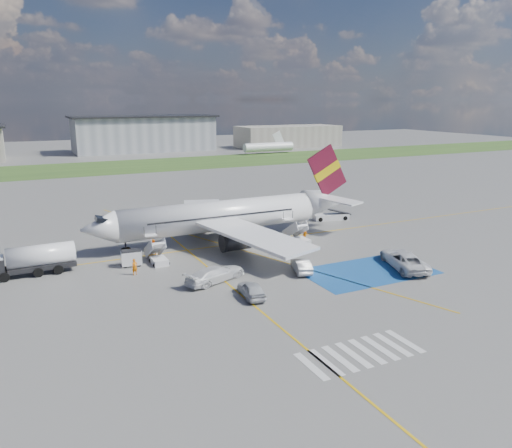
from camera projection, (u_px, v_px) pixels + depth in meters
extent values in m
plane|color=#60605E|center=(268.00, 274.00, 52.72)|extent=(400.00, 400.00, 0.00)
cube|color=#2D4C1E|center=(108.00, 167.00, 135.55)|extent=(400.00, 30.00, 0.01)
cube|color=gold|center=(225.00, 245.00, 63.19)|extent=(120.00, 0.20, 0.01)
cube|color=gold|center=(270.00, 319.00, 41.88)|extent=(0.20, 60.00, 0.01)
cube|color=gold|center=(225.00, 245.00, 63.19)|extent=(20.71, 56.45, 0.01)
cube|color=#174B8E|center=(368.00, 271.00, 53.49)|extent=(14.00, 8.00, 0.01)
cube|color=silver|center=(311.00, 366.00, 34.47)|extent=(0.60, 4.00, 0.01)
cube|color=silver|center=(326.00, 362.00, 34.99)|extent=(0.60, 4.00, 0.01)
cube|color=silver|center=(340.00, 359.00, 35.50)|extent=(0.60, 4.00, 0.01)
cube|color=silver|center=(354.00, 355.00, 36.01)|extent=(0.60, 4.00, 0.01)
cube|color=silver|center=(367.00, 351.00, 36.52)|extent=(0.60, 4.00, 0.01)
cube|color=silver|center=(380.00, 348.00, 37.03)|extent=(0.60, 4.00, 0.01)
cube|color=silver|center=(392.00, 345.00, 37.54)|extent=(0.60, 4.00, 0.01)
cube|color=silver|center=(405.00, 341.00, 38.05)|extent=(0.60, 4.00, 0.01)
cube|color=gray|center=(144.00, 134.00, 177.49)|extent=(48.00, 18.00, 12.00)
cube|color=gray|center=(288.00, 136.00, 195.27)|extent=(40.00, 16.00, 8.00)
cylinder|color=white|center=(219.00, 216.00, 64.11)|extent=(26.00, 3.90, 3.90)
cone|color=white|center=(98.00, 229.00, 57.72)|extent=(4.00, 3.90, 3.90)
cube|color=black|center=(103.00, 219.00, 57.72)|extent=(1.67, 1.90, 0.82)
cone|color=white|center=(324.00, 202.00, 70.90)|extent=(6.50, 3.90, 3.90)
cube|color=white|center=(254.00, 235.00, 57.27)|extent=(9.86, 15.95, 1.40)
cube|color=white|center=(203.00, 207.00, 72.09)|extent=(9.86, 15.95, 1.40)
cylinder|color=#38383A|center=(236.00, 242.00, 59.71)|extent=(3.40, 2.10, 2.10)
cylinder|color=#38383A|center=(204.00, 222.00, 69.47)|extent=(3.40, 2.10, 2.10)
cube|color=#570F20|center=(327.00, 171.00, 69.96)|extent=(6.62, 0.30, 7.45)
cube|color=gold|center=(327.00, 171.00, 69.96)|extent=(4.36, 0.40, 3.08)
cube|color=white|center=(341.00, 201.00, 68.20)|extent=(4.73, 5.95, 0.49)
cube|color=white|center=(316.00, 193.00, 73.78)|extent=(4.73, 5.95, 0.49)
cube|color=black|center=(224.00, 216.00, 62.31)|extent=(19.50, 0.04, 0.18)
cube|color=black|center=(213.00, 210.00, 65.73)|extent=(19.50, 0.04, 0.18)
cube|color=white|center=(155.00, 248.00, 56.92)|extent=(1.40, 3.73, 2.32)
cube|color=white|center=(150.00, 235.00, 58.32)|extent=(1.40, 1.00, 0.12)
cylinder|color=black|center=(144.00, 231.00, 57.89)|extent=(0.06, 0.06, 1.10)
cylinder|color=black|center=(156.00, 230.00, 58.49)|extent=(0.06, 0.06, 1.10)
cube|color=white|center=(159.00, 261.00, 55.79)|extent=(1.60, 2.40, 0.70)
cube|color=white|center=(295.00, 230.00, 64.79)|extent=(1.40, 3.73, 2.32)
cube|color=white|center=(288.00, 219.00, 66.19)|extent=(1.40, 1.00, 0.12)
cylinder|color=black|center=(283.00, 216.00, 65.76)|extent=(0.06, 0.06, 1.10)
cylinder|color=black|center=(293.00, 215.00, 66.36)|extent=(0.06, 0.06, 1.10)
cube|color=white|center=(301.00, 241.00, 63.66)|extent=(1.60, 2.40, 0.70)
cylinder|color=white|center=(41.00, 255.00, 52.55)|extent=(6.79, 2.45, 2.28)
cube|color=black|center=(42.00, 266.00, 52.82)|extent=(6.79, 2.45, 0.49)
cube|color=white|center=(131.00, 258.00, 55.11)|extent=(2.29, 1.51, 1.52)
cube|color=black|center=(131.00, 251.00, 54.91)|extent=(2.18, 1.39, 0.13)
cube|color=white|center=(331.00, 217.00, 76.44)|extent=(5.61, 2.95, 0.89)
cube|color=black|center=(339.00, 212.00, 76.54)|extent=(3.70, 2.09, 0.99)
imported|color=#B7B9BE|center=(251.00, 289.00, 46.44)|extent=(2.27, 4.56, 1.49)
imported|color=#A5A7AC|center=(301.00, 265.00, 53.23)|extent=(2.78, 4.62, 1.44)
imported|color=silver|center=(404.00, 257.00, 54.62)|extent=(4.82, 6.98, 2.39)
imported|color=silver|center=(215.00, 271.00, 50.42)|extent=(5.73, 3.94, 2.08)
imported|color=orange|center=(135.00, 267.00, 52.30)|extent=(0.73, 0.59, 1.74)
imported|color=orange|center=(154.00, 247.00, 59.11)|extent=(1.12, 1.15, 1.87)
imported|color=orange|center=(305.00, 235.00, 65.11)|extent=(0.65, 1.01, 1.60)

